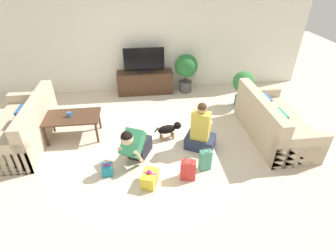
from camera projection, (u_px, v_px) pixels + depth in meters
ground_plane at (151, 147)px, 4.96m from camera, size 16.00×16.00×0.00m
wall_back at (142, 40)px, 6.43m from camera, size 8.40×0.06×2.60m
sofa_left at (23, 129)px, 4.94m from camera, size 0.93×1.91×0.86m
sofa_right at (272, 123)px, 5.10m from camera, size 0.93×1.91×0.86m
coffee_table at (72, 118)px, 5.01m from camera, size 1.05×0.62×0.47m
tv_console at (145, 82)px, 6.76m from camera, size 1.40×0.41×0.57m
tv at (144, 61)px, 6.45m from camera, size 1.00×0.20×0.61m
potted_plant_back_right at (186, 69)px, 6.63m from camera, size 0.58×0.58×0.99m
potted_plant_corner_right at (243, 85)px, 6.04m from camera, size 0.49×0.49×0.85m
person_kneeling at (135, 144)px, 4.46m from camera, size 0.60×0.79×0.77m
person_sitting at (201, 133)px, 4.76m from camera, size 0.65×0.61×0.96m
dog at (169, 129)px, 5.07m from camera, size 0.55×0.23×0.34m
gift_box_a at (107, 169)px, 4.30m from camera, size 0.17×0.17×0.24m
gift_box_b at (150, 178)px, 4.10m from camera, size 0.32×0.37×0.29m
gift_bag_a at (188, 170)px, 4.17m from camera, size 0.26×0.18×0.37m
gift_bag_b at (205, 160)px, 4.35m from camera, size 0.20×0.14×0.40m
mug at (69, 114)px, 4.95m from camera, size 0.12×0.08×0.09m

